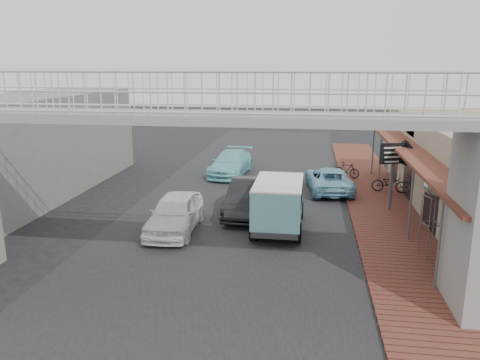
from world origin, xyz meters
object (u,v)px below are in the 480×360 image
(angkot_curb, at_px, (329,179))
(motorcycle_far, at_px, (347,170))
(dark_sedan, at_px, (249,197))
(angkot_van, at_px, (279,198))
(motorcycle_near, at_px, (390,183))
(arrow_sign, at_px, (409,154))
(white_hatchback, at_px, (175,213))
(street_clock, at_px, (435,190))
(angkot_far, at_px, (231,163))

(angkot_curb, distance_m, motorcycle_far, 3.10)
(dark_sedan, relative_size, angkot_van, 1.11)
(dark_sedan, height_order, motorcycle_far, dark_sedan)
(motorcycle_near, bearing_deg, angkot_van, 148.27)
(angkot_van, xyz_separation_m, arrow_sign, (5.55, 3.31, 1.35))
(angkot_curb, height_order, arrow_sign, arrow_sign)
(white_hatchback, relative_size, angkot_van, 1.05)
(street_clock, height_order, arrow_sign, arrow_sign)
(white_hatchback, relative_size, angkot_curb, 0.95)
(street_clock, relative_size, arrow_sign, 0.90)
(angkot_far, relative_size, angkot_van, 1.16)
(white_hatchback, distance_m, street_clock, 9.65)
(motorcycle_far, bearing_deg, angkot_van, -175.92)
(angkot_curb, xyz_separation_m, angkot_van, (-2.23, -6.24, 0.66))
(angkot_far, distance_m, motorcycle_far, 6.85)
(angkot_curb, bearing_deg, angkot_van, 64.82)
(motorcycle_far, height_order, arrow_sign, arrow_sign)
(angkot_van, bearing_deg, motorcycle_far, 70.23)
(white_hatchback, xyz_separation_m, angkot_van, (4.07, 0.77, 0.55))
(motorcycle_far, bearing_deg, dark_sedan, 170.82)
(white_hatchback, relative_size, motorcycle_near, 2.45)
(angkot_curb, relative_size, angkot_far, 0.95)
(dark_sedan, relative_size, motorcycle_far, 3.08)
(angkot_curb, height_order, angkot_van, angkot_van)
(motorcycle_near, height_order, street_clock, street_clock)
(angkot_van, relative_size, arrow_sign, 1.33)
(angkot_far, xyz_separation_m, motorcycle_near, (8.80, -3.09, -0.14))
(angkot_curb, distance_m, arrow_sign, 4.87)
(angkot_curb, xyz_separation_m, arrow_sign, (3.32, -2.93, 2.01))
(motorcycle_near, distance_m, motorcycle_far, 3.52)
(angkot_curb, relative_size, arrow_sign, 1.46)
(angkot_van, height_order, arrow_sign, arrow_sign)
(arrow_sign, bearing_deg, angkot_far, 128.12)
(angkot_van, bearing_deg, street_clock, -22.12)
(angkot_van, xyz_separation_m, motorcycle_near, (5.31, 6.20, -0.73))
(angkot_curb, distance_m, motorcycle_near, 3.09)
(white_hatchback, height_order, motorcycle_near, white_hatchback)
(dark_sedan, xyz_separation_m, angkot_van, (1.45, -1.85, 0.54))
(white_hatchback, height_order, street_clock, street_clock)
(angkot_curb, xyz_separation_m, motorcycle_far, (1.13, 2.89, -0.09))
(angkot_far, bearing_deg, arrow_sign, -28.81)
(white_hatchback, height_order, angkot_van, angkot_van)
(dark_sedan, height_order, angkot_curb, dark_sedan)
(angkot_van, xyz_separation_m, street_clock, (5.31, -2.21, 1.15))
(angkot_far, xyz_separation_m, arrow_sign, (9.04, -5.98, 1.95))
(dark_sedan, bearing_deg, arrow_sign, 13.60)
(dark_sedan, xyz_separation_m, motorcycle_near, (6.77, 4.35, -0.20))
(angkot_van, relative_size, motorcycle_near, 2.35)
(motorcycle_near, bearing_deg, white_hatchback, 135.47)
(dark_sedan, bearing_deg, white_hatchback, -133.13)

